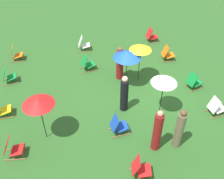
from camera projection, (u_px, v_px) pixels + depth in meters
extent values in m
plane|color=#2D6026|center=(138.00, 94.00, 11.70)|extent=(40.00, 40.00, 0.00)
cube|color=olive|center=(18.00, 62.00, 13.67)|extent=(0.08, 0.76, 0.04)
cube|color=olive|center=(18.00, 57.00, 14.00)|extent=(0.08, 0.76, 0.04)
cube|color=orange|center=(19.00, 55.00, 13.68)|extent=(0.51, 0.46, 0.13)
cube|color=orange|center=(12.00, 51.00, 13.46)|extent=(0.49, 0.28, 0.57)
cylinder|color=olive|center=(23.00, 56.00, 13.76)|extent=(0.44, 0.06, 0.03)
cube|color=olive|center=(85.00, 52.00, 14.44)|extent=(0.13, 0.76, 0.04)
cube|color=olive|center=(84.00, 47.00, 14.77)|extent=(0.13, 0.76, 0.04)
cube|color=white|center=(86.00, 45.00, 14.45)|extent=(0.53, 0.49, 0.13)
cube|color=white|center=(80.00, 41.00, 14.25)|extent=(0.51, 0.30, 0.57)
cylinder|color=olive|center=(90.00, 46.00, 14.52)|extent=(0.44, 0.08, 0.03)
cube|color=olive|center=(90.00, 71.00, 12.99)|extent=(0.15, 0.76, 0.04)
cube|color=olive|center=(87.00, 67.00, 13.30)|extent=(0.15, 0.76, 0.04)
cube|color=#148C38|center=(90.00, 65.00, 13.01)|extent=(0.54, 0.50, 0.13)
cube|color=#148C38|center=(84.00, 61.00, 12.74)|extent=(0.51, 0.32, 0.57)
cylinder|color=olive|center=(94.00, 65.00, 13.11)|extent=(0.44, 0.09, 0.03)
cube|color=olive|center=(169.00, 62.00, 13.66)|extent=(0.11, 0.76, 0.04)
cube|color=olive|center=(166.00, 57.00, 13.99)|extent=(0.11, 0.76, 0.04)
cube|color=orange|center=(170.00, 55.00, 13.68)|extent=(0.52, 0.48, 0.13)
cube|color=orange|center=(165.00, 51.00, 13.46)|extent=(0.50, 0.29, 0.57)
cylinder|color=olive|center=(173.00, 56.00, 13.74)|extent=(0.44, 0.07, 0.03)
cube|color=olive|center=(218.00, 117.00, 10.57)|extent=(0.08, 0.76, 0.04)
cube|color=olive|center=(212.00, 109.00, 10.90)|extent=(0.08, 0.76, 0.04)
cube|color=white|center=(219.00, 108.00, 10.60)|extent=(0.51, 0.46, 0.13)
cube|color=white|center=(214.00, 105.00, 10.35)|extent=(0.49, 0.28, 0.57)
cylinder|color=olive|center=(222.00, 108.00, 10.69)|extent=(0.44, 0.05, 0.03)
cube|color=olive|center=(140.00, 169.00, 8.71)|extent=(0.21, 0.75, 0.04)
cube|color=red|center=(144.00, 170.00, 8.38)|extent=(0.57, 0.53, 0.13)
cube|color=red|center=(136.00, 165.00, 8.19)|extent=(0.52, 0.35, 0.57)
cylinder|color=olive|center=(150.00, 171.00, 8.42)|extent=(0.43, 0.13, 0.03)
cube|color=olive|center=(11.00, 84.00, 12.20)|extent=(0.13, 0.76, 0.04)
cube|color=olive|center=(11.00, 79.00, 12.52)|extent=(0.13, 0.76, 0.04)
cube|color=#148C38|center=(12.00, 77.00, 12.22)|extent=(0.53, 0.49, 0.13)
cube|color=#148C38|center=(4.00, 73.00, 11.96)|extent=(0.51, 0.30, 0.57)
cylinder|color=olive|center=(17.00, 77.00, 12.32)|extent=(0.44, 0.08, 0.03)
cube|color=olive|center=(15.00, 160.00, 8.99)|extent=(0.16, 0.76, 0.04)
cube|color=olive|center=(17.00, 149.00, 9.32)|extent=(0.16, 0.76, 0.04)
cube|color=red|center=(17.00, 150.00, 9.00)|extent=(0.55, 0.51, 0.13)
cube|color=red|center=(6.00, 145.00, 8.80)|extent=(0.51, 0.32, 0.57)
cylinder|color=olive|center=(24.00, 151.00, 9.05)|extent=(0.44, 0.10, 0.03)
cube|color=olive|center=(153.00, 43.00, 15.19)|extent=(0.05, 0.76, 0.04)
cube|color=olive|center=(150.00, 39.00, 15.52)|extent=(0.05, 0.76, 0.04)
cube|color=red|center=(154.00, 37.00, 15.21)|extent=(0.49, 0.44, 0.13)
cube|color=red|center=(149.00, 33.00, 14.97)|extent=(0.48, 0.25, 0.57)
cylinder|color=olive|center=(157.00, 38.00, 15.30)|extent=(0.44, 0.03, 0.03)
cube|color=olive|center=(196.00, 90.00, 11.88)|extent=(0.19, 0.75, 0.04)
cube|color=olive|center=(190.00, 84.00, 12.18)|extent=(0.19, 0.75, 0.04)
cube|color=#148C38|center=(196.00, 82.00, 11.90)|extent=(0.56, 0.52, 0.13)
cube|color=#148C38|center=(192.00, 79.00, 11.62)|extent=(0.52, 0.34, 0.57)
cylinder|color=olive|center=(199.00, 82.00, 12.02)|extent=(0.44, 0.12, 0.03)
cube|color=olive|center=(121.00, 136.00, 9.81)|extent=(0.08, 0.76, 0.04)
cube|color=olive|center=(118.00, 127.00, 10.13)|extent=(0.08, 0.76, 0.04)
cube|color=#1947B7|center=(122.00, 126.00, 9.83)|extent=(0.50, 0.46, 0.13)
cube|color=#1947B7|center=(114.00, 123.00, 9.58)|extent=(0.49, 0.27, 0.57)
cylinder|color=olive|center=(127.00, 126.00, 9.92)|extent=(0.44, 0.05, 0.03)
cube|color=olive|center=(5.00, 118.00, 10.50)|extent=(0.05, 0.76, 0.04)
cube|color=olive|center=(5.00, 111.00, 10.83)|extent=(0.05, 0.76, 0.04)
cube|color=yellow|center=(6.00, 110.00, 10.52)|extent=(0.49, 0.44, 0.13)
cylinder|color=olive|center=(11.00, 110.00, 10.61)|extent=(0.44, 0.04, 0.03)
cylinder|color=black|center=(127.00, 69.00, 11.63)|extent=(0.03, 0.03, 1.79)
cone|color=#194CB2|center=(127.00, 54.00, 11.13)|extent=(1.23, 1.23, 0.31)
cylinder|color=black|center=(42.00, 119.00, 9.18)|extent=(0.03, 0.03, 1.92)
cone|color=red|center=(38.00, 102.00, 8.63)|extent=(1.11, 1.11, 0.26)
cylinder|color=black|center=(139.00, 63.00, 11.90)|extent=(0.03, 0.03, 1.89)
cone|color=yellow|center=(141.00, 47.00, 11.35)|extent=(1.00, 1.00, 0.25)
cylinder|color=black|center=(162.00, 96.00, 10.27)|extent=(0.03, 0.03, 1.73)
cone|color=white|center=(164.00, 81.00, 9.77)|extent=(1.01, 1.01, 0.21)
cylinder|color=maroon|center=(157.00, 132.00, 8.88)|extent=(0.44, 0.44, 1.65)
sphere|color=tan|center=(160.00, 113.00, 8.29)|extent=(0.21, 0.21, 0.21)
cylinder|color=#72664C|center=(179.00, 131.00, 9.00)|extent=(0.32, 0.32, 1.55)
sphere|color=brown|center=(184.00, 113.00, 8.44)|extent=(0.22, 0.22, 0.22)
cylinder|color=black|center=(124.00, 96.00, 10.48)|extent=(0.40, 0.40, 1.48)
sphere|color=beige|center=(125.00, 79.00, 9.94)|extent=(0.24, 0.24, 0.24)
cylinder|color=maroon|center=(120.00, 65.00, 12.14)|extent=(0.35, 0.35, 1.51)
sphere|color=brown|center=(120.00, 49.00, 11.60)|extent=(0.21, 0.21, 0.21)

